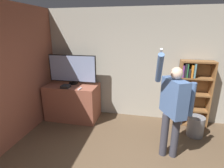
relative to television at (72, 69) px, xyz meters
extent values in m
cube|color=#B2AD9E|center=(1.89, 0.37, 0.08)|extent=(7.17, 0.06, 2.70)
cube|color=#93513D|center=(-0.72, -1.19, 0.08)|extent=(0.06, 4.67, 2.70)
cube|color=#93513D|center=(0.00, -0.10, -0.82)|extent=(1.27, 0.70, 0.89)
cylinder|color=black|center=(0.00, 0.00, -0.36)|extent=(0.22, 0.22, 0.03)
cylinder|color=black|center=(0.00, 0.00, -0.32)|extent=(0.06, 0.06, 0.05)
cube|color=black|center=(0.00, 0.00, 0.02)|extent=(1.20, 0.04, 0.66)
cube|color=#8C9EC6|center=(0.00, -0.02, 0.02)|extent=(1.17, 0.01, 0.63)
cube|color=black|center=(-0.05, -0.33, -0.35)|extent=(0.19, 0.20, 0.06)
cube|color=white|center=(0.32, -0.36, -0.37)|extent=(0.06, 0.14, 0.02)
cube|color=brown|center=(2.55, 0.18, -0.49)|extent=(0.04, 0.28, 1.55)
cube|color=brown|center=(3.23, 0.18, -0.49)|extent=(0.04, 0.28, 1.55)
cube|color=brown|center=(2.89, 0.32, -0.49)|extent=(0.72, 0.01, 1.55)
cube|color=brown|center=(2.89, 0.18, -1.25)|extent=(0.65, 0.28, 0.04)
cube|color=brown|center=(2.89, 0.18, -0.88)|extent=(0.65, 0.28, 0.04)
cube|color=brown|center=(2.89, 0.18, -0.49)|extent=(0.65, 0.28, 0.04)
cube|color=brown|center=(2.89, 0.18, -0.11)|extent=(0.65, 0.28, 0.04)
cube|color=brown|center=(2.89, 0.18, 0.26)|extent=(0.65, 0.28, 0.04)
cube|color=red|center=(2.59, 0.14, -1.13)|extent=(0.04, 0.20, 0.23)
cube|color=red|center=(2.63, 0.16, -1.12)|extent=(0.03, 0.24, 0.25)
cube|color=#232328|center=(2.68, 0.15, -1.11)|extent=(0.04, 0.22, 0.28)
cube|color=#2D569E|center=(2.58, 0.14, -0.72)|extent=(0.03, 0.20, 0.28)
cube|color=gold|center=(2.63, 0.14, -0.75)|extent=(0.04, 0.20, 0.22)
cube|color=#2D569E|center=(2.68, 0.15, -0.72)|extent=(0.03, 0.22, 0.28)
cube|color=orange|center=(2.72, 0.14, -0.74)|extent=(0.02, 0.20, 0.25)
cube|color=#7A3889|center=(2.75, 0.16, -0.74)|extent=(0.02, 0.24, 0.23)
cube|color=#338447|center=(2.79, 0.15, -0.75)|extent=(0.03, 0.22, 0.22)
cube|color=#232328|center=(2.58, 0.16, -0.35)|extent=(0.04, 0.23, 0.25)
cube|color=#338447|center=(2.63, 0.17, -0.35)|extent=(0.02, 0.26, 0.26)
cube|color=#232328|center=(2.67, 0.15, -0.37)|extent=(0.03, 0.22, 0.21)
cube|color=#7A3889|center=(2.58, 0.17, 0.05)|extent=(0.04, 0.26, 0.27)
cube|color=#232328|center=(2.64, 0.16, 0.07)|extent=(0.04, 0.24, 0.31)
cube|color=#338447|center=(2.67, 0.17, 0.06)|extent=(0.02, 0.25, 0.30)
cube|color=#232328|center=(2.72, 0.14, 0.01)|extent=(0.04, 0.20, 0.19)
cube|color=orange|center=(2.77, 0.14, 0.05)|extent=(0.04, 0.20, 0.28)
cube|color=#5B8E99|center=(2.82, 0.15, 0.07)|extent=(0.03, 0.22, 0.32)
cylinder|color=#383842|center=(2.18, -1.09, -0.85)|extent=(0.13, 0.13, 0.83)
cylinder|color=#383842|center=(2.36, -1.09, -0.85)|extent=(0.13, 0.13, 0.83)
cube|color=#4C6B9E|center=(2.27, -1.09, -0.13)|extent=(0.41, 0.54, 0.62)
sphere|color=beige|center=(2.27, -1.09, 0.28)|extent=(0.20, 0.20, 0.20)
cylinder|color=#4C6B9E|center=(2.55, -1.09, -0.15)|extent=(0.09, 0.09, 0.57)
cylinder|color=#4C6B9E|center=(1.99, -1.21, 0.37)|extent=(0.09, 0.40, 0.52)
cube|color=white|center=(1.99, -1.26, 0.61)|extent=(0.04, 0.09, 0.14)
cylinder|color=gray|center=(2.90, -0.32, -1.05)|extent=(0.34, 0.34, 0.44)
camera|label=1|loc=(1.82, -3.91, 0.94)|focal=28.00mm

